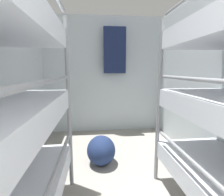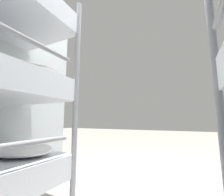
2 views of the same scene
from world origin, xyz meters
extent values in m
cylinder|color=gray|center=(-0.50, 0.57, 0.91)|extent=(0.04, 0.04, 1.83)
cylinder|color=gray|center=(0.50, 0.57, 0.91)|extent=(0.04, 0.04, 1.83)
ellipsoid|color=white|center=(0.87, 0.79, 0.52)|extent=(0.59, 0.40, 0.09)
ellipsoid|color=white|center=(0.87, 0.79, 1.14)|extent=(0.59, 0.40, 0.09)
ellipsoid|color=white|center=(0.87, 0.79, 1.75)|extent=(0.59, 0.40, 0.09)
camera|label=1|loc=(-0.23, 0.40, 1.29)|focal=28.00mm
camera|label=2|loc=(-0.33, 1.56, 0.75)|focal=24.00mm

